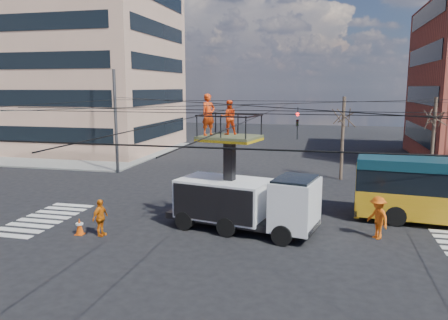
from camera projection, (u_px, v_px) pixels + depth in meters
ground at (235, 234)px, 20.04m from camera, size 120.00×120.00×0.00m
sidewalk_nw at (79, 152)px, 45.01m from camera, size 18.00×18.00×0.12m
crosswalks at (235, 234)px, 20.04m from camera, size 22.40×22.40×0.02m
building_tower at (78, 6)px, 45.61m from camera, size 18.06×16.06×30.00m
overhead_network at (236, 140)px, 19.73m from camera, size 24.24×24.24×8.00m
tree_a at (343, 116)px, 31.06m from camera, size 2.00×2.00×6.00m
tree_b at (435, 117)px, 29.68m from camera, size 2.00×2.00×6.00m
utility_truck at (245, 188)px, 20.24m from camera, size 7.33×3.79×6.37m
traffic_cone at (80, 226)px, 19.92m from camera, size 0.36×0.36×0.78m
worker_ground at (100, 218)px, 19.68m from camera, size 0.58×1.05×1.69m
flagger at (378, 218)px, 19.31m from camera, size 1.28×1.43×1.92m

